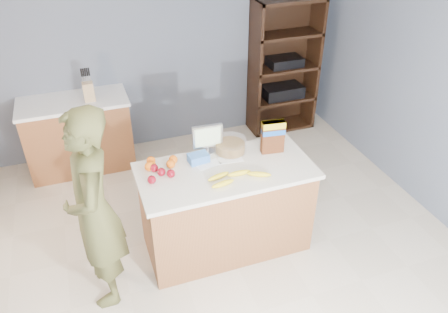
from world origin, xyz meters
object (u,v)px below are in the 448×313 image
object	(u,v)px
person	(94,212)
cereal_box	(273,135)
tv	(207,137)
shelving_unit	(282,68)
counter_peninsula	(226,211)

from	to	relation	value
person	cereal_box	xyz separation A→B (m)	(1.65, 0.31, 0.20)
tv	person	bearing A→B (deg)	-155.05
shelving_unit	tv	world-z (taller)	shelving_unit
counter_peninsula	cereal_box	xyz separation A→B (m)	(0.50, 0.12, 0.67)
shelving_unit	cereal_box	world-z (taller)	shelving_unit
shelving_unit	person	size ratio (longest dim) A/B	1.02
counter_peninsula	shelving_unit	distance (m)	2.61
counter_peninsula	person	xyz separation A→B (m)	(-1.15, -0.19, 0.47)
shelving_unit	cereal_box	distance (m)	2.20
person	cereal_box	world-z (taller)	person
counter_peninsula	tv	bearing A→B (deg)	101.69
counter_peninsula	shelving_unit	size ratio (longest dim) A/B	0.87
person	tv	xyz separation A→B (m)	(1.09, 0.51, 0.17)
counter_peninsula	cereal_box	world-z (taller)	cereal_box
person	shelving_unit	bearing A→B (deg)	131.66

